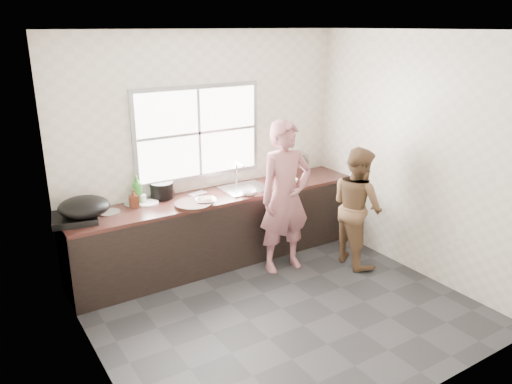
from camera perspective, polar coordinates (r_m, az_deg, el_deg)
floor at (r=5.22m, az=2.99°, el=-13.19°), size 3.60×3.20×0.01m
ceiling at (r=4.44m, az=3.60°, el=18.06°), size 3.60×3.20×0.01m
wall_back at (r=5.98m, az=-5.76°, el=5.02°), size 3.60×0.01×2.70m
wall_left at (r=3.94m, az=-18.64°, el=-3.16°), size 0.01×3.20×2.70m
wall_right at (r=5.86m, az=17.80°, el=3.93°), size 0.01×3.20×2.70m
wall_front at (r=3.56m, az=18.55°, el=-5.45°), size 3.60×0.01×2.70m
cabinet at (r=6.01m, az=-4.10°, el=-4.31°), size 3.60×0.62×0.82m
countertop at (r=5.85m, az=-4.20°, el=-0.43°), size 3.60×0.64×0.04m
sink at (r=6.01m, az=-1.27°, el=0.38°), size 0.55×0.45×0.02m
faucet at (r=6.13m, az=-2.25°, el=2.16°), size 0.02×0.02×0.30m
window_frame at (r=5.88m, az=-6.63°, el=6.76°), size 1.60×0.05×1.10m
window_glazing at (r=5.86m, az=-6.52°, el=6.72°), size 1.50×0.01×1.00m
woman at (r=5.69m, az=3.35°, el=-1.14°), size 0.64×0.45×1.65m
person_side at (r=5.99m, az=11.48°, el=-1.62°), size 0.62×0.75×1.43m
cutting_board at (r=5.48m, az=-7.16°, el=-1.43°), size 0.55×0.55×0.04m
cleaver at (r=5.77m, az=-6.71°, el=-0.15°), size 0.23×0.15×0.01m
bowl_mince at (r=5.54m, az=-5.74°, el=-1.06°), size 0.29×0.29×0.06m
bowl_crabs at (r=6.18m, az=3.65°, el=1.10°), size 0.19×0.19×0.06m
bowl_held at (r=5.79m, az=-0.83°, el=-0.02°), size 0.28×0.28×0.07m
black_pot at (r=5.77m, az=-10.70°, el=0.19°), size 0.30×0.30×0.19m
plate_food at (r=5.64m, az=-12.22°, el=-1.26°), size 0.26×0.26×0.02m
bottle_green at (r=5.66m, az=-13.43°, el=0.33°), size 0.14×0.14×0.32m
bottle_brown_tall at (r=5.55m, az=-13.79°, el=-0.80°), size 0.08×0.09×0.18m
bottle_brown_short at (r=5.80m, az=-9.94°, el=0.24°), size 0.15×0.15×0.17m
glass_jar at (r=5.67m, az=-12.76°, el=-0.78°), size 0.09×0.09×0.10m
burner at (r=5.35m, az=-20.02°, el=-2.82°), size 0.51×0.51×0.06m
wok at (r=5.27m, az=-19.06°, el=-1.61°), size 0.66×0.66×0.19m
dish_rack at (r=6.61m, az=4.08°, el=3.25°), size 0.43×0.35×0.28m
pot_lid_left at (r=5.49m, az=-16.48°, el=-2.22°), size 0.30×0.30×0.01m
pot_lid_right at (r=5.66m, az=-13.61°, el=-1.31°), size 0.30×0.30×0.01m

